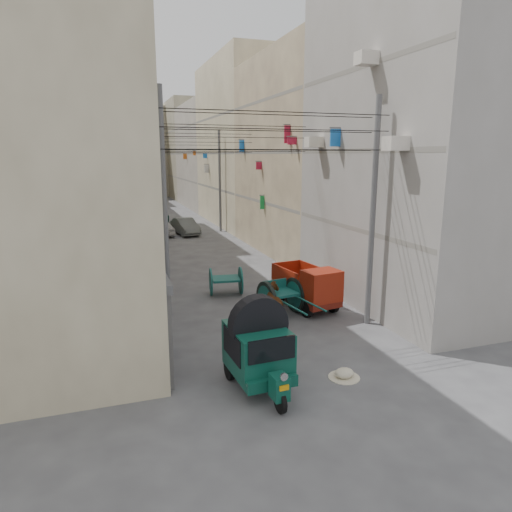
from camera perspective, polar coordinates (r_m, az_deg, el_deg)
name	(u,v)px	position (r m, az deg, el deg)	size (l,w,h in m)	color
ground	(372,433)	(11.15, 14.25, -20.68)	(140.00, 140.00, 0.00)	#454547
building_row_left	(66,150)	(41.96, -22.69, 12.12)	(8.00, 62.00, 14.00)	beige
building_row_right	(249,151)	(43.93, -0.88, 13.03)	(8.00, 62.00, 14.00)	gray
end_cap_building	(137,152)	(73.94, -14.71, 12.44)	(22.00, 10.00, 13.00)	gray
shutters_left	(145,272)	(18.73, -13.70, -1.91)	(0.18, 14.40, 2.88)	#515055
signboards	(189,197)	(29.99, -8.31, 7.37)	(8.22, 40.52, 5.67)	blue
ac_units	(354,116)	(17.87, 12.15, 16.71)	(0.70, 6.55, 3.35)	beige
utility_poles	(205,193)	(25.39, -6.43, 7.81)	(7.40, 22.20, 8.00)	#555658
overhead_cables	(215,140)	(22.78, -5.18, 14.28)	(7.40, 22.52, 1.12)	black
auto_rickshaw	(258,347)	(12.18, 0.31, -11.26)	(1.66, 2.76, 1.91)	black
tonga_cart	(281,296)	(17.64, 3.16, -5.06)	(1.64, 3.21, 1.38)	black
mini_truck	(311,289)	(18.22, 6.85, -4.14)	(1.85, 3.32, 1.77)	black
second_cart	(226,280)	(20.12, -3.80, -3.05)	(1.54, 1.40, 1.22)	#12514A
feed_sack	(344,373)	(13.25, 10.96, -14.17)	(0.54, 0.44, 0.27)	beige
horse	(277,305)	(16.69, 2.70, -6.10)	(0.77, 1.69, 1.43)	maroon
distant_car_white	(161,228)	(35.73, -11.75, 3.45)	(1.40, 3.47, 1.18)	silver
distant_car_grey	(185,226)	(35.94, -8.83, 3.68)	(1.33, 3.80, 1.25)	#545958
distant_car_green	(156,218)	(41.11, -12.42, 4.66)	(1.83, 4.50, 1.31)	#1B5138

